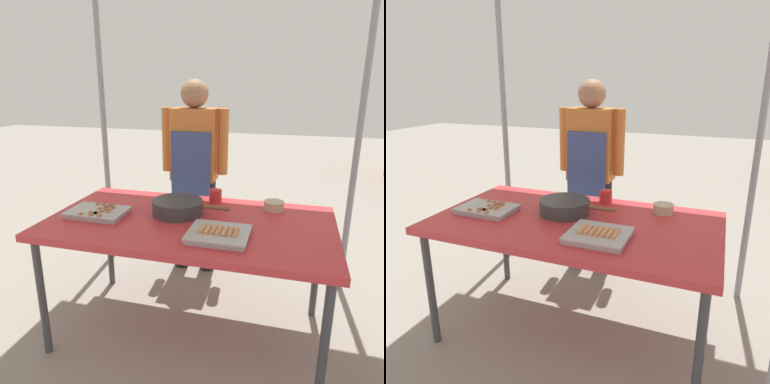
# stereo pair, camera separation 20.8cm
# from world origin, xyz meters

# --- Properties ---
(ground_plane) EXTENTS (18.00, 18.00, 0.00)m
(ground_plane) POSITION_xyz_m (0.00, 0.00, 0.00)
(ground_plane) COLOR gray
(stall_table) EXTENTS (1.60, 0.90, 0.75)m
(stall_table) POSITION_xyz_m (0.00, 0.00, 0.70)
(stall_table) COLOR #C63338
(stall_table) RESTS_ON ground
(tray_grilled_sausages) EXTENTS (0.31, 0.28, 0.05)m
(tray_grilled_sausages) POSITION_xyz_m (0.21, -0.19, 0.77)
(tray_grilled_sausages) COLOR #ADADB2
(tray_grilled_sausages) RESTS_ON stall_table
(tray_meat_skewers) EXTENTS (0.34, 0.24, 0.04)m
(tray_meat_skewers) POSITION_xyz_m (-0.54, -0.08, 0.77)
(tray_meat_skewers) COLOR #ADADB2
(tray_meat_skewers) RESTS_ON stall_table
(cooking_wok) EXTENTS (0.46, 0.30, 0.09)m
(cooking_wok) POSITION_xyz_m (-0.09, 0.07, 0.80)
(cooking_wok) COLOR #38383A
(cooking_wok) RESTS_ON stall_table
(condiment_bowl) EXTENTS (0.12, 0.12, 0.06)m
(condiment_bowl) POSITION_xyz_m (0.45, 0.30, 0.78)
(condiment_bowl) COLOR #BFB28C
(condiment_bowl) RESTS_ON stall_table
(drink_cup_near_edge) EXTENTS (0.08, 0.08, 0.08)m
(drink_cup_near_edge) POSITION_xyz_m (0.07, 0.35, 0.79)
(drink_cup_near_edge) COLOR red
(drink_cup_near_edge) RESTS_ON stall_table
(vendor_woman) EXTENTS (0.52, 0.22, 1.52)m
(vendor_woman) POSITION_xyz_m (-0.20, 0.81, 0.89)
(vendor_woman) COLOR black
(vendor_woman) RESTS_ON ground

